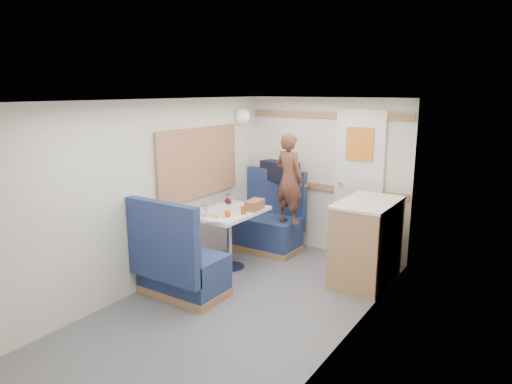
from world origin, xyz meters
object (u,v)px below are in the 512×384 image
Objects in this scene: orange_fruit at (228,213)px; pepper_grinder at (246,205)px; dinette_table at (229,223)px; bench_far at (268,227)px; bench_near at (179,269)px; person at (289,179)px; tray at (221,218)px; cheese_block at (217,216)px; wine_glass at (228,202)px; beer_glass at (243,210)px; dome_light at (242,116)px; duffel_bag at (279,171)px; bread_loaf at (255,205)px; galley_counter at (366,241)px; tumbler_left at (204,211)px; tumbler_mid at (229,199)px.

orange_fruit is 0.83× the size of pepper_grinder.
dinette_table is at bearing -119.96° from pepper_grinder.
dinette_table is 0.37m from orange_fruit.
bench_far and bench_near have the same top height.
tray is at bearing 87.03° from person.
wine_glass is (-0.07, 0.30, 0.09)m from cheese_block.
beer_glass is (-0.16, -0.77, -0.25)m from person.
dome_light is 1.64m from tray.
pepper_grinder is (-0.11, 0.22, -0.00)m from beer_glass.
person is at bearing 78.12° from orange_fruit.
cheese_block is (0.09, -1.21, 0.46)m from bench_far.
dome_light is 1.92× the size of cheese_block.
tray is at bearing -69.43° from wine_glass.
duffel_bag is 1.40m from orange_fruit.
wine_glass is (0.00, -1.17, -0.18)m from duffel_bag.
cheese_block is 0.39× the size of bread_loaf.
pepper_grinder is (0.11, 0.19, 0.20)m from dinette_table.
galley_counter reaches higher than beer_glass.
duffel_bag is 4.58× the size of tumbler_left.
galley_counter is at bearing 20.54° from dinette_table.
tumbler_mid is at bearing 114.65° from cheese_block.
dome_light is 0.38× the size of duffel_bag.
tumbler_mid is 0.43× the size of bread_loaf.
dinette_table is at bearing 111.85° from tray.
duffel_bag is at bearing 33.06° from dome_light.
tumbler_mid is (-0.21, 0.31, -0.07)m from wine_glass.
person is 4.22× the size of bread_loaf.
duffel_bag is 7.11× the size of orange_fruit.
bread_loaf is at bearing 91.58° from beer_glass.
beer_glass is at bearing 74.95° from bench_near.
galley_counter is at bearing 31.85° from orange_fruit.
person reaches higher than cheese_block.
duffel_bag is 5.65× the size of beer_glass.
wine_glass reaches higher than tray.
pepper_grinder is (-1.36, -0.36, 0.30)m from galley_counter.
person is at bearing 76.49° from tray.
dinette_table is 1.57m from galley_counter.
beer_glass is (0.33, 0.30, -0.01)m from tumbler_left.
bench_near is at bearing -105.84° from orange_fruit.
tray is at bearing -69.63° from duffel_bag.
bread_loaf reaches higher than pepper_grinder.
duffel_bag is (-1.44, 0.57, 0.56)m from galley_counter.
person is 6.74× the size of wine_glass.
bench_near reaches higher than orange_fruit.
orange_fruit is at bearing -95.50° from bread_loaf.
bench_near reaches higher than beer_glass.
person reaches higher than galley_counter.
duffel_bag reaches higher than tumbler_left.
orange_fruit is 0.45m from pepper_grinder.
dinette_table is 9.92× the size of beer_glass.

